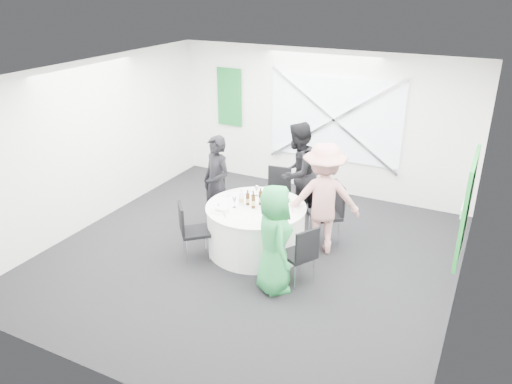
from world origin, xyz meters
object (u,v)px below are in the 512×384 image
at_px(chair_back_left, 219,197).
at_px(chair_front_left, 190,227).
at_px(person_man_back_left, 217,184).
at_px(person_woman_pink, 323,199).
at_px(clear_water_bottle, 241,199).
at_px(banquet_table, 256,228).
at_px(green_water_bottle, 266,199).
at_px(chair_back, 277,190).
at_px(chair_front_right, 302,252).
at_px(chair_back_right, 331,209).
at_px(person_woman_green, 274,239).
at_px(person_man_back, 297,173).

bearing_deg(chair_back_left, chair_front_left, -140.60).
distance_m(person_man_back_left, person_woman_pink, 1.86).
bearing_deg(clear_water_bottle, person_man_back_left, 147.85).
bearing_deg(chair_back_left, banquet_table, -90.00).
height_order(banquet_table, chair_front_left, chair_front_left).
height_order(chair_back_left, chair_front_left, chair_front_left).
xyz_separation_m(chair_back_left, green_water_bottle, (1.15, -0.51, 0.41)).
xyz_separation_m(banquet_table, chair_back, (-0.14, 1.13, 0.19)).
xyz_separation_m(chair_back, chair_front_right, (1.15, -1.72, -0.04)).
xyz_separation_m(chair_back_right, person_woman_green, (-0.26, -1.61, 0.17)).
bearing_deg(person_man_back_left, clear_water_bottle, -9.60).
height_order(banquet_table, person_woman_pink, person_woman_pink).
height_order(banquet_table, person_man_back_left, person_man_back_left).
height_order(banquet_table, person_woman_green, person_woman_green).
bearing_deg(person_man_back_left, person_woman_green, -14.66).
height_order(chair_back_right, person_man_back, person_man_back).
xyz_separation_m(person_man_back_left, person_woman_green, (1.63, -1.24, -0.05)).
xyz_separation_m(person_man_back, person_woman_pink, (0.76, -0.82, -0.01)).
xyz_separation_m(chair_back_left, person_woman_pink, (1.93, -0.13, 0.41)).
xyz_separation_m(chair_front_right, person_woman_pink, (-0.08, 1.03, 0.37)).
bearing_deg(chair_back_left, person_man_back, -30.16).
xyz_separation_m(chair_back, clear_water_bottle, (-0.08, -1.18, 0.30)).
xyz_separation_m(chair_back_left, clear_water_bottle, (0.78, -0.62, 0.38)).
bearing_deg(banquet_table, person_woman_green, -50.54).
relative_size(chair_front_right, person_woman_pink, 0.50).
distance_m(person_man_back_left, person_woman_green, 2.05).
relative_size(banquet_table, green_water_bottle, 4.85).
height_order(chair_back_left, chair_front_right, chair_front_right).
xyz_separation_m(person_woman_green, green_water_bottle, (-0.55, 0.91, 0.11)).
relative_size(chair_back, clear_water_bottle, 3.54).
height_order(chair_back_left, person_man_back, person_man_back).
distance_m(chair_front_right, chair_front_left, 1.79).
xyz_separation_m(person_woman_pink, green_water_bottle, (-0.78, -0.38, -0.00)).
bearing_deg(banquet_table, clear_water_bottle, -166.33).
bearing_deg(chair_back, person_woman_green, -74.17).
xyz_separation_m(banquet_table, clear_water_bottle, (-0.23, -0.06, 0.48)).
xyz_separation_m(chair_back_right, chair_front_right, (0.04, -1.35, -0.08)).
xyz_separation_m(chair_back_left, chair_front_right, (2.01, -1.15, 0.04)).
xyz_separation_m(person_man_back, green_water_bottle, (-0.02, -1.20, -0.01)).
bearing_deg(chair_front_left, clear_water_bottle, -82.54).
xyz_separation_m(chair_back_left, person_woman_green, (1.70, -1.41, 0.29)).
bearing_deg(banquet_table, chair_front_left, -138.44).
relative_size(banquet_table, clear_water_bottle, 5.72).
distance_m(chair_back_right, person_woman_green, 1.64).
relative_size(chair_back, person_man_back_left, 0.58).
xyz_separation_m(person_man_back, person_woman_green, (0.53, -2.10, -0.12)).
distance_m(chair_back_right, person_man_back_left, 1.94).
bearing_deg(person_man_back, person_man_back_left, -44.03).
bearing_deg(green_water_bottle, person_man_back, 89.22).
distance_m(chair_front_right, person_man_back, 2.06).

